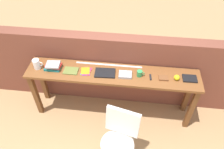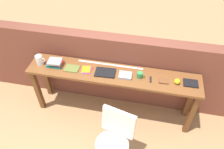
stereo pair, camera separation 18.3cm
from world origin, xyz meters
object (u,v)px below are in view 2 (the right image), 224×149
Objects in this scene: book_stack_leftmost at (55,63)px; magazine_cycling at (72,68)px; book_repair_rightmost at (191,83)px; pamphlet_pile_colourful at (87,70)px; sports_ball_small at (177,81)px; mug at (140,75)px; book_open_centre at (105,72)px; multitool_folded at (151,79)px; chair_white_moulded at (114,137)px; leather_journal_brown at (164,81)px; pitcher_white at (39,60)px.

book_stack_leftmost reaches higher than magazine_cycling.
magazine_cycling is at bearing -179.86° from book_repair_rightmost.
sports_ball_small is at bearing -0.68° from pamphlet_pile_colourful.
magazine_cycling is 1.88× the size of mug.
book_open_centre is 0.64m from multitool_folded.
sports_ball_small is at bearing -171.67° from book_repair_rightmost.
chair_white_moulded is 3.70× the size of book_stack_leftmost.
pamphlet_pile_colourful is at bearing -179.85° from mug.
chair_white_moulded is at bearing -139.56° from book_repair_rightmost.
chair_white_moulded is at bearing -133.13° from sports_ball_small.
book_open_centre is 1.00m from sports_ball_small.
sports_ball_small is (1.00, -0.01, 0.03)m from book_open_centre.
book_open_centre and book_repair_rightmost have the same top height.
leather_journal_brown is at bearing -3.30° from book_open_centre.
pitcher_white is 1.82m from leather_journal_brown.
magazine_cycling is 0.72× the size of book_open_centre.
chair_white_moulded is 0.90m from mug.
magazine_cycling reaches higher than pamphlet_pile_colourful.
mug reaches higher than magazine_cycling.
pitcher_white is at bearing 179.64° from book_repair_rightmost.
magazine_cycling is 0.22m from pamphlet_pile_colourful.
multitool_folded is (1.14, 0.00, 0.00)m from magazine_cycling.
pitcher_white is 2.18m from book_repair_rightmost.
book_stack_leftmost is 1.59m from leather_journal_brown.
magazine_cycling is 1.59× the size of leather_journal_brown.
leather_journal_brown is (1.32, 0.00, 0.00)m from magazine_cycling.
leather_journal_brown is (0.33, -0.02, -0.03)m from mug.
pamphlet_pile_colourful is at bearing 125.78° from chair_white_moulded.
sports_ball_small is at bearing -1.92° from mug.
sports_ball_small reaches higher than pamphlet_pile_colourful.
multitool_folded is at bearing -0.30° from pitcher_white.
chair_white_moulded is 1.37m from book_stack_leftmost.
book_repair_rightmost is at bearing 1.06° from magazine_cycling.
book_stack_leftmost is at bearing 142.84° from chair_white_moulded.
book_stack_leftmost is at bearing 179.45° from mug.
pitcher_white is at bearing 177.11° from book_open_centre.
multitool_folded is at bearing -0.01° from magazine_cycling.
magazine_cycling is 1.11× the size of pamphlet_pile_colourful.
leather_journal_brown reaches higher than magazine_cycling.
book_open_centre reaches higher than multitool_folded.
chair_white_moulded is 4.31× the size of magazine_cycling.
pitcher_white is at bearing 178.33° from leather_journal_brown.
book_stack_leftmost is 0.76m from book_open_centre.
multitool_folded reaches higher than chair_white_moulded.
book_repair_rightmost is at bearing 0.04° from book_stack_leftmost.
magazine_cycling is at bearing -175.44° from pamphlet_pile_colourful.
multitool_folded reaches higher than pamphlet_pile_colourful.
pamphlet_pile_colourful is 1.43× the size of leather_journal_brown.
pitcher_white is at bearing -174.57° from book_stack_leftmost.
chair_white_moulded is 4.56× the size of book_repair_rightmost.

